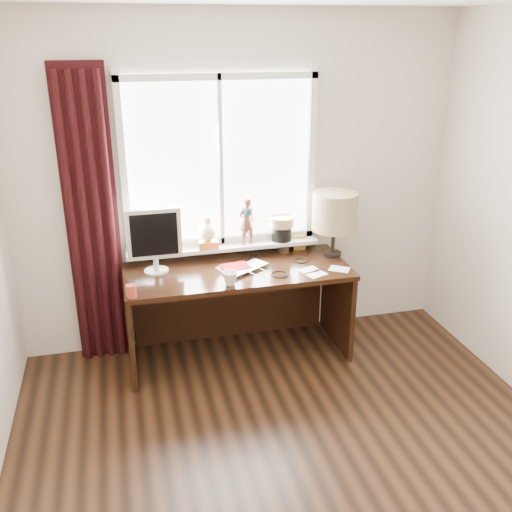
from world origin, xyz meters
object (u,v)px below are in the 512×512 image
object	(u,v)px
red_cup	(131,291)
monitor	(154,237)
laptop	(246,268)
mug	(230,278)
table_lamp	(335,212)
desk	(235,293)

from	to	relation	value
red_cup	monitor	bearing A→B (deg)	63.33
laptop	mug	xyz separation A→B (m)	(-0.17, -0.23, 0.04)
monitor	table_lamp	size ratio (longest dim) A/B	0.94
desk	table_lamp	size ratio (longest dim) A/B	3.27
desk	monitor	bearing A→B (deg)	179.75
desk	monitor	world-z (taller)	monitor
laptop	red_cup	bearing A→B (deg)	164.83
table_lamp	monitor	bearing A→B (deg)	179.66
laptop	table_lamp	bearing A→B (deg)	-22.68
laptop	desk	xyz separation A→B (m)	(-0.06, 0.13, -0.26)
laptop	monitor	bearing A→B (deg)	136.22
red_cup	table_lamp	world-z (taller)	table_lamp
monitor	table_lamp	distance (m)	1.40
monitor	table_lamp	xyz separation A→B (m)	(1.40, -0.01, 0.09)
laptop	mug	distance (m)	0.29
desk	mug	bearing A→B (deg)	-107.05
mug	desk	world-z (taller)	mug
laptop	mug	size ratio (longest dim) A/B	3.29
mug	desk	bearing A→B (deg)	72.95
red_cup	laptop	bearing A→B (deg)	17.14
desk	table_lamp	bearing A→B (deg)	-0.41
red_cup	desk	bearing A→B (deg)	26.38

